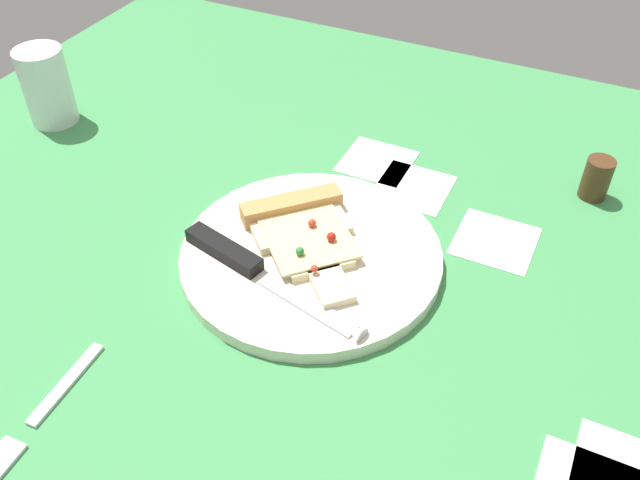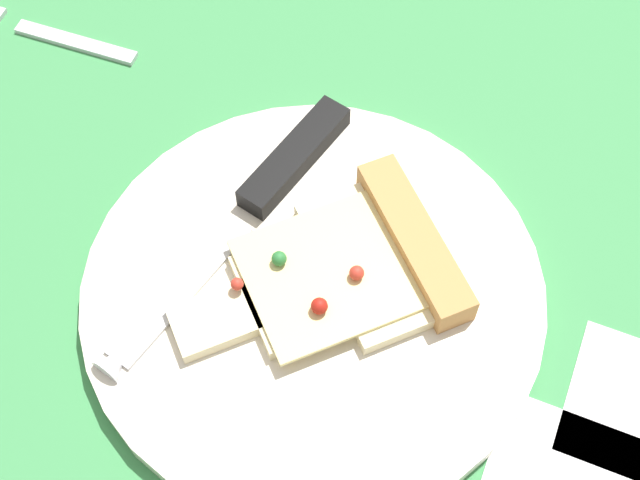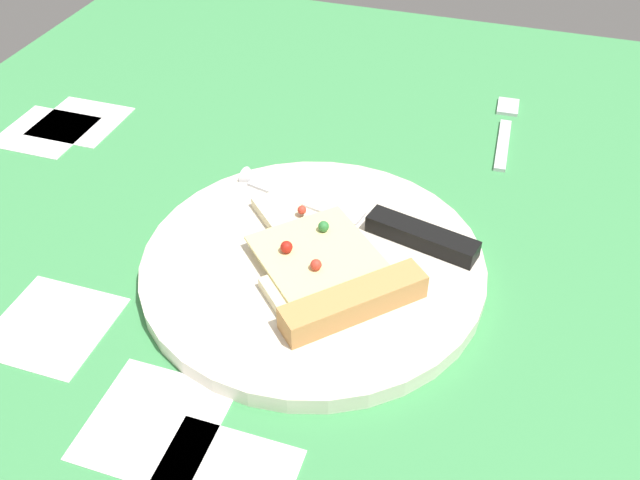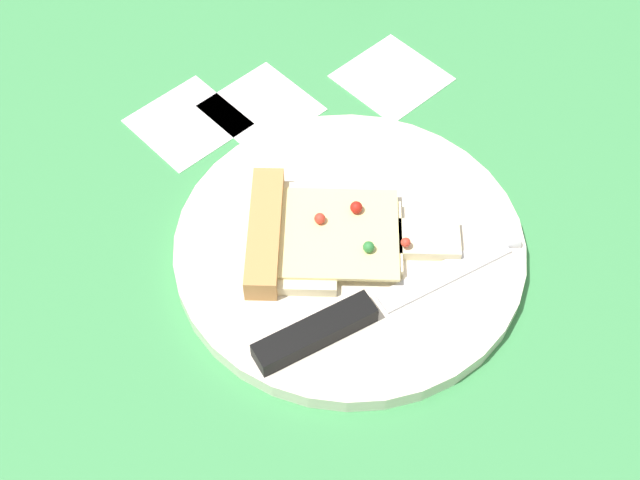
# 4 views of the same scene
# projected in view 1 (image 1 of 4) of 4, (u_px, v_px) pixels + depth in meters

# --- Properties ---
(ground_plane) EXTENTS (1.15, 1.15, 0.03)m
(ground_plane) POSITION_uv_depth(u_px,v_px,m) (264.00, 258.00, 0.80)
(ground_plane) COLOR #3D8C4C
(ground_plane) RESTS_ON ground
(plate) EXTENTS (0.29, 0.29, 0.02)m
(plate) POSITION_uv_depth(u_px,v_px,m) (311.00, 256.00, 0.77)
(plate) COLOR silver
(plate) RESTS_ON ground_plane
(pizza_slice) EXTENTS (0.18, 0.18, 0.02)m
(pizza_slice) POSITION_uv_depth(u_px,v_px,m) (304.00, 231.00, 0.78)
(pizza_slice) COLOR beige
(pizza_slice) RESTS_ON plate
(knife) EXTENTS (0.08, 0.24, 0.02)m
(knife) POSITION_uv_depth(u_px,v_px,m) (254.00, 269.00, 0.73)
(knife) COLOR silver
(knife) RESTS_ON plate
(drinking_glass) EXTENTS (0.07, 0.07, 0.11)m
(drinking_glass) POSITION_uv_depth(u_px,v_px,m) (47.00, 86.00, 0.96)
(drinking_glass) COLOR white
(drinking_glass) RESTS_ON ground_plane
(pepper_shaker) EXTENTS (0.03, 0.03, 0.05)m
(pepper_shaker) POSITION_uv_depth(u_px,v_px,m) (597.00, 178.00, 0.85)
(pepper_shaker) COLOR #4C2D19
(pepper_shaker) RESTS_ON ground_plane
(fork) EXTENTS (0.15, 0.03, 0.01)m
(fork) POSITION_uv_depth(u_px,v_px,m) (40.00, 412.00, 0.62)
(fork) COLOR silver
(fork) RESTS_ON ground_plane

